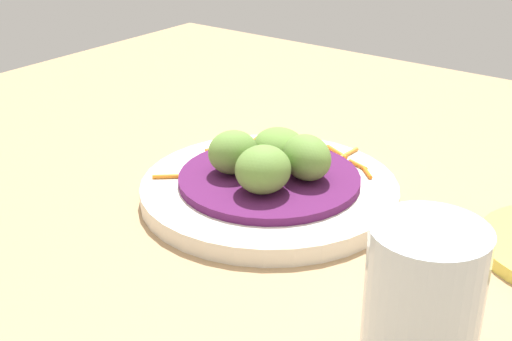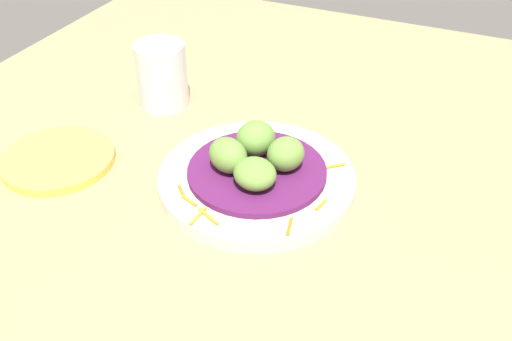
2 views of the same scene
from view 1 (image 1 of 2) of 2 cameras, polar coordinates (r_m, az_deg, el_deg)
table_surface at (r=63.49cm, az=-1.66°, el=-4.08°), size 110.00×110.00×2.00cm
main_plate at (r=64.63cm, az=1.11°, el=-1.67°), size 24.17×24.17×1.70cm
cabbage_bed at (r=64.09cm, az=1.12°, el=-0.68°), size 17.00×17.00×0.77cm
carrot_garnish at (r=69.20cm, az=3.29°, el=1.11°), size 17.00×17.76×0.40cm
guac_scoop_left at (r=66.36cm, az=1.62°, el=2.17°), size 6.96×6.79×3.33cm
guac_scoop_center at (r=63.69cm, az=-1.92°, el=1.54°), size 5.81×6.06×4.10cm
guac_scoop_right at (r=59.96cm, az=0.59°, el=0.09°), size 4.87×5.16×4.25cm
guac_scoop_back at (r=62.66cm, az=4.24°, el=1.10°), size 6.61×6.15×4.15cm
water_glass at (r=44.32cm, az=13.72°, el=-10.14°), size 7.37×7.37×9.58cm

